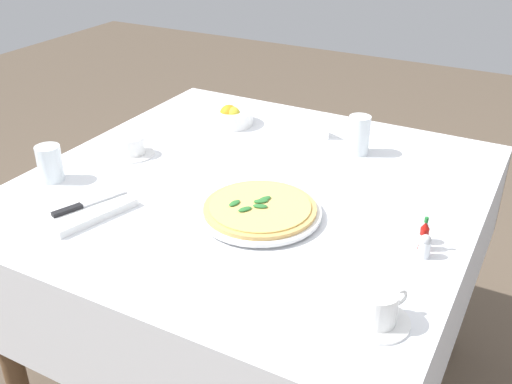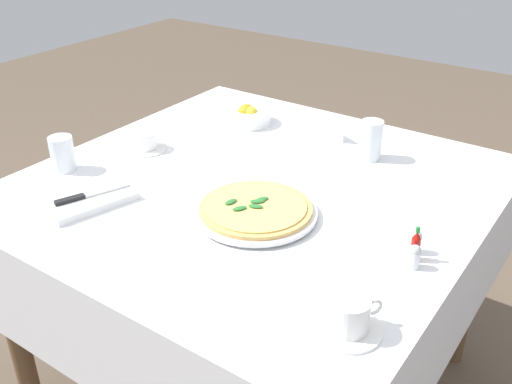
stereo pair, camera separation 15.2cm
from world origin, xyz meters
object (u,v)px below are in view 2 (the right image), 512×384
(menu_card, at_px, (335,130))
(hot_sauce_bottle, at_px, (415,247))
(pizza_plate, at_px, (256,213))
(water_glass_near_left, at_px, (63,155))
(coffee_cup_near_right, at_px, (145,141))
(napkin_folded, at_px, (89,200))
(water_glass_back_corner, at_px, (371,142))
(coffee_cup_right_edge, at_px, (349,317))
(dinner_knife, at_px, (89,195))
(pepper_shaker, at_px, (414,258))
(citrus_bowl, at_px, (248,116))
(salt_shaker, at_px, (415,243))
(pizza, at_px, (256,208))

(menu_card, bearing_deg, hot_sauce_bottle, 159.06)
(pizza_plate, height_order, water_glass_near_left, water_glass_near_left)
(coffee_cup_near_right, distance_m, napkin_folded, 0.34)
(water_glass_back_corner, xyz_separation_m, hot_sauce_bottle, (-0.42, -0.30, -0.02))
(water_glass_back_corner, bearing_deg, coffee_cup_near_right, 119.46)
(coffee_cup_right_edge, height_order, water_glass_near_left, water_glass_near_left)
(napkin_folded, xyz_separation_m, dinner_knife, (0.00, -0.00, 0.01))
(pepper_shaker, distance_m, menu_card, 0.70)
(coffee_cup_right_edge, distance_m, hot_sauce_bottle, 0.28)
(coffee_cup_right_edge, distance_m, citrus_bowl, 1.04)
(pizza_plate, distance_m, pepper_shaker, 0.40)
(napkin_folded, relative_size, hot_sauce_bottle, 2.97)
(citrus_bowl, height_order, hot_sauce_bottle, hot_sauce_bottle)
(pizza_plate, height_order, citrus_bowl, citrus_bowl)
(coffee_cup_near_right, relative_size, menu_card, 1.57)
(hot_sauce_bottle, distance_m, salt_shaker, 0.03)
(pizza_plate, bearing_deg, coffee_cup_right_edge, -122.46)
(napkin_folded, xyz_separation_m, citrus_bowl, (0.67, -0.02, 0.02))
(salt_shaker, height_order, menu_card, menu_card)
(pizza, relative_size, salt_shaker, 4.92)
(pizza, bearing_deg, pizza_plate, -70.02)
(salt_shaker, xyz_separation_m, pepper_shaker, (-0.06, -0.02, 0.00))
(pizza, bearing_deg, citrus_bowl, 37.32)
(napkin_folded, height_order, pepper_shaker, pepper_shaker)
(pizza_plate, distance_m, hot_sauce_bottle, 0.39)
(salt_shaker, bearing_deg, pizza_plate, 101.18)
(pizza_plate, distance_m, dinner_knife, 0.43)
(citrus_bowl, distance_m, menu_card, 0.30)
(pizza_plate, bearing_deg, water_glass_back_corner, -10.07)
(napkin_folded, xyz_separation_m, pepper_shaker, (0.21, -0.78, 0.02))
(dinner_knife, xyz_separation_m, pepper_shaker, (0.20, -0.78, 0.00))
(hot_sauce_bottle, bearing_deg, salt_shaker, 19.65)
(pizza_plate, relative_size, salt_shaker, 5.36)
(pizza_plate, distance_m, menu_card, 0.54)
(water_glass_near_left, bearing_deg, water_glass_back_corner, -50.09)
(pizza, distance_m, salt_shaker, 0.38)
(pizza, height_order, dinner_knife, pizza)
(napkin_folded, bearing_deg, salt_shaker, -55.81)
(pizza_plate, xyz_separation_m, salt_shaker, (0.07, -0.38, 0.01))
(napkin_folded, height_order, hot_sauce_bottle, hot_sauce_bottle)
(water_glass_back_corner, distance_m, napkin_folded, 0.81)
(coffee_cup_right_edge, relative_size, salt_shaker, 2.31)
(salt_shaker, bearing_deg, hot_sauce_bottle, -160.35)
(water_glass_back_corner, distance_m, citrus_bowl, 0.45)
(pizza_plate, bearing_deg, citrus_bowl, 37.35)
(pizza_plate, bearing_deg, pizza, 109.98)
(coffee_cup_right_edge, height_order, menu_card, coffee_cup_right_edge)
(hot_sauce_bottle, bearing_deg, pizza, 96.87)
(pizza, xyz_separation_m, coffee_cup_right_edge, (-0.24, -0.37, 0.01))
(water_glass_back_corner, bearing_deg, salt_shaker, -143.15)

